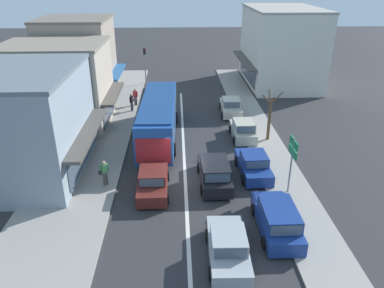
# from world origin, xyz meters

# --- Properties ---
(ground_plane) EXTENTS (140.00, 140.00, 0.00)m
(ground_plane) POSITION_xyz_m (0.00, 0.00, 0.00)
(ground_plane) COLOR #2D2D30
(lane_centre_line) EXTENTS (0.20, 28.00, 0.01)m
(lane_centre_line) POSITION_xyz_m (0.00, 4.00, 0.00)
(lane_centre_line) COLOR silver
(lane_centre_line) RESTS_ON ground
(sidewalk_left) EXTENTS (5.20, 44.00, 0.14)m
(sidewalk_left) POSITION_xyz_m (-6.80, 6.00, 0.07)
(sidewalk_left) COLOR gray
(sidewalk_left) RESTS_ON ground
(kerb_right) EXTENTS (2.80, 44.00, 0.12)m
(kerb_right) POSITION_xyz_m (6.20, 6.00, 0.06)
(kerb_right) COLOR gray
(kerb_right) RESTS_ON ground
(shopfront_corner_near) EXTENTS (8.21, 9.26, 6.79)m
(shopfront_corner_near) POSITION_xyz_m (-10.18, 1.19, 3.39)
(shopfront_corner_near) COLOR #84939E
(shopfront_corner_near) RESTS_ON ground
(shopfront_mid_block) EXTENTS (8.95, 7.02, 6.92)m
(shopfront_mid_block) POSITION_xyz_m (-10.18, 9.46, 3.45)
(shopfront_mid_block) COLOR #B2A38E
(shopfront_mid_block) RESTS_ON ground
(shopfront_far_end) EXTENTS (7.51, 7.29, 7.99)m
(shopfront_far_end) POSITION_xyz_m (-10.18, 16.87, 3.99)
(shopfront_far_end) COLOR gray
(shopfront_far_end) RESTS_ON ground
(building_right_far) EXTENTS (8.37, 11.68, 8.44)m
(building_right_far) POSITION_xyz_m (11.48, 21.82, 4.21)
(building_right_far) COLOR silver
(building_right_far) RESTS_ON ground
(city_bus) EXTENTS (2.94, 10.92, 3.23)m
(city_bus) POSITION_xyz_m (-1.88, 6.08, 1.88)
(city_bus) COLOR #1E4C99
(city_bus) RESTS_ON ground
(sedan_behind_bus_mid) EXTENTS (1.93, 4.22, 1.47)m
(sedan_behind_bus_mid) POSITION_xyz_m (-1.95, -1.67, 0.66)
(sedan_behind_bus_mid) COLOR #561E19
(sedan_behind_bus_mid) RESTS_ON ground
(wagon_adjacent_lane_lead) EXTENTS (1.99, 4.53, 1.58)m
(wagon_adjacent_lane_lead) POSITION_xyz_m (1.80, -0.85, 0.75)
(wagon_adjacent_lane_lead) COLOR black
(wagon_adjacent_lane_lead) RESTS_ON ground
(sedan_behind_bus_near) EXTENTS (1.98, 4.24, 1.47)m
(sedan_behind_bus_near) POSITION_xyz_m (1.77, -7.64, 0.66)
(sedan_behind_bus_near) COLOR #9EA3A8
(sedan_behind_bus_near) RESTS_ON ground
(parked_wagon_kerb_front) EXTENTS (1.94, 4.50, 1.58)m
(parked_wagon_kerb_front) POSITION_xyz_m (4.48, -5.74, 0.75)
(parked_wagon_kerb_front) COLOR navy
(parked_wagon_kerb_front) RESTS_ON ground
(parked_sedan_kerb_second) EXTENTS (1.99, 4.25, 1.47)m
(parked_sedan_kerb_second) POSITION_xyz_m (4.43, 0.22, 0.66)
(parked_sedan_kerb_second) COLOR navy
(parked_sedan_kerb_second) RESTS_ON ground
(parked_hatchback_kerb_third) EXTENTS (1.84, 3.71, 1.54)m
(parked_hatchback_kerb_third) POSITION_xyz_m (4.70, 5.86, 0.71)
(parked_hatchback_kerb_third) COLOR #B7B29E
(parked_hatchback_kerb_third) RESTS_ON ground
(parked_sedan_kerb_rear) EXTENTS (2.01, 4.26, 1.47)m
(parked_sedan_kerb_rear) POSITION_xyz_m (4.52, 11.57, 0.66)
(parked_sedan_kerb_rear) COLOR #B7B29E
(parked_sedan_kerb_rear) RESTS_ON ground
(traffic_light_downstreet) EXTENTS (0.33, 0.24, 4.20)m
(traffic_light_downstreet) POSITION_xyz_m (-4.00, 21.61, 2.85)
(traffic_light_downstreet) COLOR gray
(traffic_light_downstreet) RESTS_ON ground
(directional_road_sign) EXTENTS (0.10, 1.40, 3.60)m
(directional_road_sign) POSITION_xyz_m (6.07, -2.21, 2.70)
(directional_road_sign) COLOR gray
(directional_road_sign) RESTS_ON ground
(street_tree_right) EXTENTS (1.58, 1.66, 3.94)m
(street_tree_right) POSITION_xyz_m (6.58, 5.40, 1.89)
(street_tree_right) COLOR brown
(street_tree_right) RESTS_ON ground
(pedestrian_with_handbag_near) EXTENTS (0.38, 0.66, 1.63)m
(pedestrian_with_handbag_near) POSITION_xyz_m (-4.65, 12.33, 1.07)
(pedestrian_with_handbag_near) COLOR #232838
(pedestrian_with_handbag_near) RESTS_ON sidewalk_left
(pedestrian_browsing_midblock) EXTENTS (0.58, 0.52, 1.63)m
(pedestrian_browsing_midblock) POSITION_xyz_m (-4.89, -1.02, 1.07)
(pedestrian_browsing_midblock) COLOR #4C4742
(pedestrian_browsing_midblock) RESTS_ON sidewalk_left
(pedestrian_far_walker) EXTENTS (0.50, 0.37, 1.63)m
(pedestrian_far_walker) POSITION_xyz_m (-4.46, 13.98, 1.07)
(pedestrian_far_walker) COLOR #333338
(pedestrian_far_walker) RESTS_ON sidewalk_left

